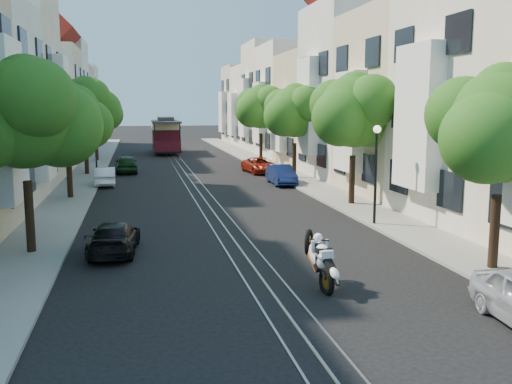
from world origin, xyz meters
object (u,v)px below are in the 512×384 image
sportbike_rider (320,257)px  parked_car_w_mid (105,176)px  tree_w_b (68,119)px  cable_car (166,134)px  tree_e_c (296,113)px  parked_car_w_near (114,238)px  tree_w_d (96,111)px  parked_car_e_far (260,165)px  lamp_east (376,160)px  tree_e_b (355,113)px  parked_car_e_mid (281,175)px  tree_e_a (503,129)px  parked_car_w_far (126,164)px  tree_e_d (262,108)px  lamp_west (95,139)px  tree_w_c (85,106)px  tree_w_a (25,117)px

sportbike_rider → parked_car_w_mid: size_ratio=0.57×
tree_w_b → cable_car: size_ratio=0.68×
tree_e_c → parked_car_w_near: size_ratio=1.70×
tree_w_d → parked_car_e_far: 18.07m
lamp_east → tree_w_d: bearing=112.8°
tree_e_b → parked_car_e_mid: size_ratio=1.73×
tree_e_a → parked_car_w_far: (-11.66, 29.00, -3.72)m
lamp_east → cable_car: 40.35m
tree_e_c → sportbike_rider: 24.50m
tree_e_d → tree_e_a: bearing=-90.0°
lamp_west → parked_car_w_near: (1.90, -20.40, -2.29)m
tree_w_c → parked_car_w_mid: 7.52m
lamp_east → tree_w_c: bearing=122.6°
tree_w_c → parked_car_e_mid: 15.49m
tree_e_d → parked_car_e_far: tree_e_d is taller
tree_w_c → parked_car_w_far: 5.27m
tree_e_d → parked_car_w_near: 31.89m
tree_e_c → tree_w_b: (-14.40, -6.00, -0.20)m
lamp_east → parked_car_w_near: (-10.70, -2.40, -2.29)m
tree_w_a → tree_w_d: bearing=90.0°
parked_car_w_mid → parked_car_w_far: size_ratio=0.91×
tree_e_b → parked_car_w_mid: size_ratio=1.85×
tree_w_c → parked_car_w_mid: bearing=-75.3°
tree_w_b → tree_w_a: bearing=-90.0°
tree_e_d → tree_w_d: 15.25m
parked_car_e_mid → tree_e_c: bearing=58.4°
tree_w_a → cable_car: size_ratio=0.72×
tree_e_b → lamp_west: tree_e_b is taller
parked_car_e_far → parked_car_w_far: bearing=161.2°
tree_e_d → lamp_east: tree_e_d is taller
tree_e_a → tree_w_a: tree_w_a is taller
parked_car_e_mid → parked_car_e_far: bearing=90.8°
tree_e_b → tree_w_a: 16.01m
tree_e_a → lamp_west: tree_e_a is taller
cable_car → parked_car_w_mid: cable_car is taller
tree_w_c → parked_car_e_far: (12.74, -1.17, -4.48)m
lamp_east → parked_car_w_near: bearing=-167.4°
parked_car_e_far → parked_car_w_far: size_ratio=1.07×
lamp_west → cable_car: lamp_west is taller
tree_e_a → tree_e_b: tree_e_b is taller
tree_w_b → tree_e_c: bearing=22.6°
tree_w_d → cable_car: (6.64, 7.79, -2.51)m
tree_e_b → parked_car_e_mid: bearing=101.2°
tree_w_b → cable_car: bearing=77.4°
parked_car_e_far → parked_car_w_near: (-10.00, -22.20, -0.03)m
tree_e_d → tree_w_c: tree_w_c is taller
tree_e_a → parked_car_w_mid: 25.90m
parked_car_e_far → tree_e_c: bearing=-73.0°
tree_e_a → tree_e_b: bearing=90.0°
lamp_west → tree_e_a: bearing=-61.5°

